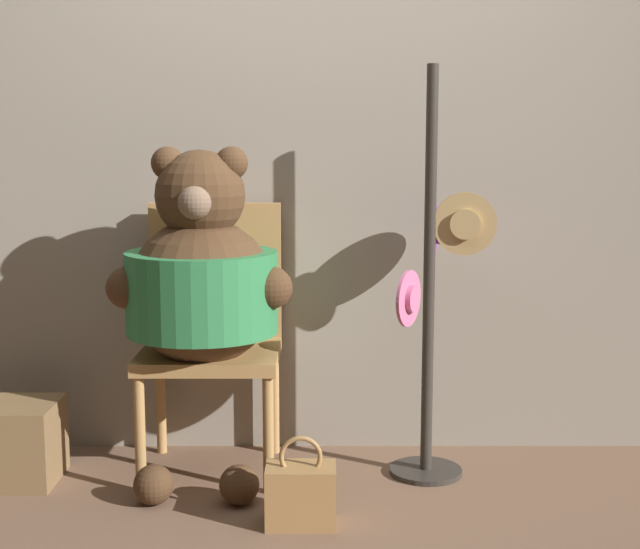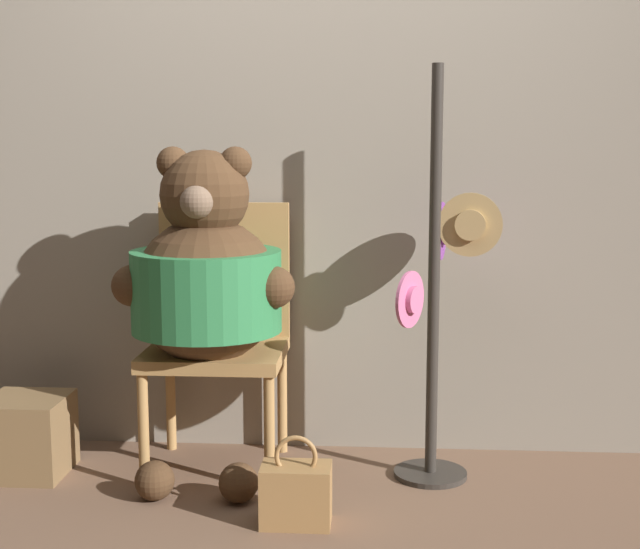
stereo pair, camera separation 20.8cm
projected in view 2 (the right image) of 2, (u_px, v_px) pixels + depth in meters
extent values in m
plane|color=brown|center=(315.00, 510.00, 3.10)|extent=(14.00, 14.00, 0.00)
cube|color=gray|center=(327.00, 124.00, 3.61)|extent=(8.00, 0.10, 2.69)
cylinder|color=#B2844C|center=(144.00, 431.00, 3.27)|extent=(0.04, 0.04, 0.44)
cylinder|color=#B2844C|center=(269.00, 434.00, 3.24)|extent=(0.04, 0.04, 0.44)
cylinder|color=#B2844C|center=(171.00, 398.00, 3.69)|extent=(0.04, 0.04, 0.44)
cylinder|color=#B2844C|center=(282.00, 400.00, 3.66)|extent=(0.04, 0.04, 0.44)
cube|color=#B2844C|center=(216.00, 354.00, 3.43)|extent=(0.53, 0.49, 0.05)
cube|color=#B2844C|center=(225.00, 269.00, 3.61)|extent=(0.53, 0.04, 0.54)
sphere|color=#4C331E|center=(207.00, 291.00, 3.32)|extent=(0.55, 0.55, 0.55)
cylinder|color=#2D7F47|center=(207.00, 291.00, 3.32)|extent=(0.56, 0.56, 0.30)
sphere|color=#4C331E|center=(205.00, 195.00, 3.27)|extent=(0.33, 0.33, 0.33)
sphere|color=#4C331E|center=(173.00, 163.00, 3.26)|extent=(0.12, 0.12, 0.12)
sphere|color=#4C331E|center=(235.00, 163.00, 3.24)|extent=(0.12, 0.12, 0.12)
sphere|color=#7A604C|center=(197.00, 202.00, 3.13)|extent=(0.12, 0.12, 0.12)
sphere|color=#4C331E|center=(132.00, 286.00, 3.27)|extent=(0.15, 0.15, 0.15)
sphere|color=#4C331E|center=(274.00, 287.00, 3.23)|extent=(0.15, 0.15, 0.15)
sphere|color=#4C331E|center=(155.00, 481.00, 3.18)|extent=(0.14, 0.14, 0.14)
sphere|color=#4C331E|center=(239.00, 483.00, 3.16)|extent=(0.14, 0.14, 0.14)
cylinder|color=#332D28|center=(430.00, 474.00, 3.41)|extent=(0.28, 0.28, 0.02)
cylinder|color=#332D28|center=(434.00, 277.00, 3.30)|extent=(0.04, 0.04, 1.55)
cylinder|color=tan|center=(470.00, 225.00, 3.25)|extent=(0.23, 0.04, 0.23)
cylinder|color=tan|center=(470.00, 225.00, 3.25)|extent=(0.12, 0.06, 0.11)
cylinder|color=#D16693|center=(410.00, 299.00, 3.14)|extent=(0.11, 0.18, 0.20)
cylinder|color=#D16693|center=(410.00, 299.00, 3.14)|extent=(0.09, 0.11, 0.10)
cylinder|color=#7A388E|center=(441.00, 231.00, 3.42)|extent=(0.06, 0.22, 0.22)
cylinder|color=#7A388E|center=(441.00, 231.00, 3.42)|extent=(0.08, 0.12, 0.11)
cube|color=#A87A47|center=(296.00, 495.00, 2.97)|extent=(0.23, 0.15, 0.20)
torus|color=#A87A47|center=(296.00, 456.00, 2.95)|extent=(0.14, 0.02, 0.14)
cube|color=brown|center=(28.00, 436.00, 3.43)|extent=(0.30, 0.30, 0.30)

